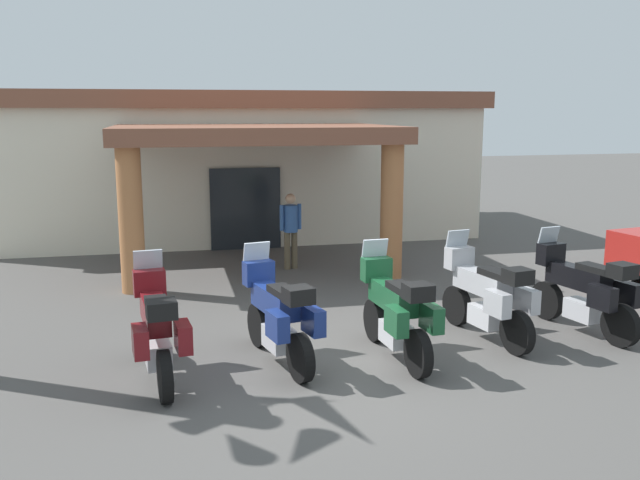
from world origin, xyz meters
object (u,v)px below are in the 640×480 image
Objects in this scene: motorcycle_green at (396,312)px; motorcycle_black at (584,290)px; motorcycle_blue at (279,316)px; motorcycle_silver at (487,296)px; pedestrian at (291,225)px; motorcycle_maroon at (157,330)px; motel_building at (233,161)px.

motorcycle_black is (3.34, 0.33, 0.00)m from motorcycle_green.
motorcycle_silver is (3.34, 0.20, 0.00)m from motorcycle_blue.
pedestrian is at bearing -0.20° from motorcycle_green.
motorcycle_green is 5.98m from pedestrian.
motorcycle_maroon is 1.01× the size of motorcycle_blue.
motorcycle_maroon is 3.34m from motorcycle_green.
motel_building is at bearing 10.11° from motorcycle_black.
motorcycle_blue is at bearing 80.79° from motorcycle_black.
motel_building is 8.01× the size of pedestrian.
motel_building reaches higher than motorcycle_black.
motel_building is 6.20× the size of motorcycle_green.
motorcycle_maroon and motorcycle_blue have the same top height.
motorcycle_black is at bearing -99.58° from motorcycle_blue.
motorcycle_black is at bearing -67.47° from motel_building.
motel_building is at bearing -17.31° from motorcycle_maroon.
motorcycle_maroon is 5.03m from motorcycle_silver.
motorcycle_green is at bearing -84.05° from motel_building.
motorcycle_green is (3.34, -0.05, 0.00)m from motorcycle_maroon.
motorcycle_silver is at bearing 76.25° from motorcycle_black.
motel_building is 11.28m from motorcycle_silver.
motorcycle_blue is 1.69m from motorcycle_green.
motorcycle_maroon is 1.00× the size of motorcycle_silver.
pedestrian reaches higher than motorcycle_blue.
motorcycle_green and motorcycle_silver have the same top height.
pedestrian is (0.53, -5.39, -1.07)m from motel_building.
motorcycle_green is 3.36m from motorcycle_black.
motorcycle_green is 1.01× the size of motorcycle_black.
motorcycle_silver is (1.67, 0.43, 0.00)m from motorcycle_green.
motorcycle_maroon is at bearing 86.31° from motorcycle_silver.
motorcycle_silver is at bearing -75.34° from motel_building.
motorcycle_silver is 5.86m from pedestrian.
pedestrian is at bearing 22.08° from motorcycle_black.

